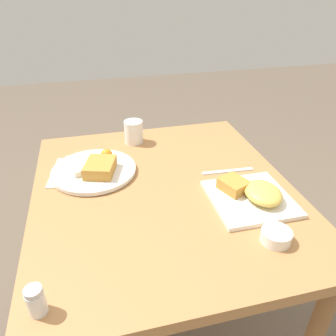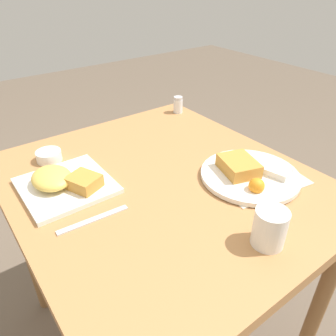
{
  "view_description": "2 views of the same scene",
  "coord_description": "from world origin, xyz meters",
  "px_view_note": "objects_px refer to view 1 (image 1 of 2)",
  "views": [
    {
      "loc": [
        -0.86,
        0.2,
        1.37
      ],
      "look_at": [
        0.04,
        -0.02,
        0.81
      ],
      "focal_mm": 35.0,
      "sensor_mm": 36.0,
      "label": 1
    },
    {
      "loc": [
        0.66,
        -0.47,
        1.3
      ],
      "look_at": [
        0.02,
        0.01,
        0.8
      ],
      "focal_mm": 35.0,
      "sensor_mm": 36.0,
      "label": 2
    }
  ],
  "objects_px": {
    "plate_square_near": "(253,195)",
    "salt_shaker": "(36,302)",
    "plate_oval_far": "(95,168)",
    "sauce_ramekin": "(276,236)",
    "coffee_mug": "(134,132)",
    "butter_knife": "(228,171)"
  },
  "relations": [
    {
      "from": "plate_square_near",
      "to": "sauce_ramekin",
      "type": "height_order",
      "value": "plate_square_near"
    },
    {
      "from": "salt_shaker",
      "to": "coffee_mug",
      "type": "xyz_separation_m",
      "value": [
        0.73,
        -0.31,
        0.02
      ]
    },
    {
      "from": "plate_square_near",
      "to": "salt_shaker",
      "type": "relative_size",
      "value": 3.45
    },
    {
      "from": "salt_shaker",
      "to": "butter_knife",
      "type": "relative_size",
      "value": 0.37
    },
    {
      "from": "plate_oval_far",
      "to": "butter_knife",
      "type": "xyz_separation_m",
      "value": [
        -0.1,
        -0.46,
        -0.02
      ]
    },
    {
      "from": "plate_square_near",
      "to": "plate_oval_far",
      "type": "xyz_separation_m",
      "value": [
        0.28,
        0.46,
        -0.0
      ]
    },
    {
      "from": "sauce_ramekin",
      "to": "coffee_mug",
      "type": "distance_m",
      "value": 0.72
    },
    {
      "from": "plate_oval_far",
      "to": "butter_knife",
      "type": "distance_m",
      "value": 0.47
    },
    {
      "from": "plate_square_near",
      "to": "butter_knife",
      "type": "relative_size",
      "value": 1.29
    },
    {
      "from": "plate_oval_far",
      "to": "salt_shaker",
      "type": "xyz_separation_m",
      "value": [
        -0.53,
        0.14,
        0.01
      ]
    },
    {
      "from": "plate_square_near",
      "to": "plate_oval_far",
      "type": "distance_m",
      "value": 0.54
    },
    {
      "from": "plate_oval_far",
      "to": "sauce_ramekin",
      "type": "bearing_deg",
      "value": -135.95
    },
    {
      "from": "plate_square_near",
      "to": "sauce_ramekin",
      "type": "relative_size",
      "value": 3.02
    },
    {
      "from": "sauce_ramekin",
      "to": "plate_oval_far",
      "type": "bearing_deg",
      "value": 44.05
    },
    {
      "from": "plate_square_near",
      "to": "coffee_mug",
      "type": "height_order",
      "value": "coffee_mug"
    },
    {
      "from": "salt_shaker",
      "to": "plate_square_near",
      "type": "bearing_deg",
      "value": -67.77
    },
    {
      "from": "plate_square_near",
      "to": "butter_knife",
      "type": "xyz_separation_m",
      "value": [
        0.18,
        0.01,
        -0.02
      ]
    },
    {
      "from": "plate_square_near",
      "to": "coffee_mug",
      "type": "relative_size",
      "value": 2.6
    },
    {
      "from": "plate_oval_far",
      "to": "salt_shaker",
      "type": "distance_m",
      "value": 0.55
    },
    {
      "from": "salt_shaker",
      "to": "butter_knife",
      "type": "xyz_separation_m",
      "value": [
        0.42,
        -0.6,
        -0.03
      ]
    },
    {
      "from": "plate_square_near",
      "to": "plate_oval_far",
      "type": "bearing_deg",
      "value": 59.02
    },
    {
      "from": "plate_square_near",
      "to": "butter_knife",
      "type": "height_order",
      "value": "plate_square_near"
    }
  ]
}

